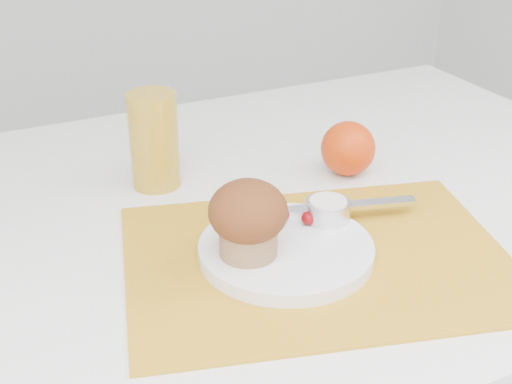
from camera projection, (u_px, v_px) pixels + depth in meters
name	position (u px, v px, depth m)	size (l,w,h in m)	color
placemat	(318.00, 258.00, 0.82)	(0.44, 0.32, 0.00)	#C98E1C
plate	(286.00, 250.00, 0.82)	(0.20, 0.20, 0.02)	white
ramekin	(328.00, 210.00, 0.86)	(0.05, 0.05, 0.02)	silver
cream	(328.00, 202.00, 0.85)	(0.05, 0.05, 0.01)	white
raspberry_near	(281.00, 214.00, 0.86)	(0.02, 0.02, 0.02)	#5C020D
raspberry_far	(309.00, 218.00, 0.85)	(0.02, 0.02, 0.02)	#570205
butter_knife	(333.00, 207.00, 0.89)	(0.21, 0.02, 0.01)	silver
orange	(348.00, 149.00, 1.01)	(0.08, 0.08, 0.08)	#D43B07
juice_glass	(154.00, 140.00, 0.96)	(0.07, 0.07, 0.13)	gold
muffin	(248.00, 218.00, 0.77)	(0.09, 0.09, 0.09)	#9A6F4A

